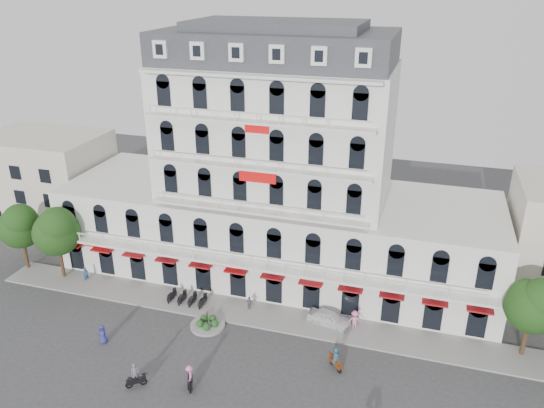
{
  "coord_description": "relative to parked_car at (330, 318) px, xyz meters",
  "views": [
    {
      "loc": [
        14.25,
        -30.62,
        29.57
      ],
      "look_at": [
        1.94,
        10.0,
        11.19
      ],
      "focal_mm": 35.0,
      "sensor_mm": 36.0,
      "label": 1
    }
  ],
  "objects": [
    {
      "name": "pedestrian_far",
      "position": [
        -25.86,
        0.0,
        0.12
      ],
      "size": [
        0.62,
        0.71,
        1.64
      ],
      "primitive_type": "imported",
      "rotation": [
        0.0,
        0.0,
        1.1
      ],
      "color": "#2A4A80",
      "rests_on": "ground"
    },
    {
      "name": "tree_west_inner",
      "position": [
        -28.57,
        -0.02,
        4.98
      ],
      "size": [
        4.76,
        4.76,
        8.25
      ],
      "color": "#382314",
      "rests_on": "ground"
    },
    {
      "name": "pedestrian_mid",
      "position": [
        -7.78,
        0.0,
        0.05
      ],
      "size": [
        0.89,
        0.39,
        1.51
      ],
      "primitive_type": "imported",
      "rotation": [
        0.0,
        0.0,
        3.11
      ],
      "color": "slate",
      "rests_on": "ground"
    },
    {
      "name": "flank_building_west",
      "position": [
        -37.63,
        10.5,
        5.3
      ],
      "size": [
        14.0,
        10.0,
        12.0
      ],
      "primitive_type": "cube",
      "color": "beige",
      "rests_on": "ground"
    },
    {
      "name": "parked_car",
      "position": [
        0.0,
        0.0,
        0.0
      ],
      "size": [
        4.37,
        2.4,
        1.41
      ],
      "primitive_type": "imported",
      "rotation": [
        0.0,
        0.0,
        1.38
      ],
      "color": "white",
      "rests_on": "ground"
    },
    {
      "name": "rider_west",
      "position": [
        -12.89,
        -12.24,
        0.28
      ],
      "size": [
        1.45,
        1.16,
        2.19
      ],
      "rotation": [
        0.0,
        0.0,
        0.63
      ],
      "color": "black",
      "rests_on": "ground"
    },
    {
      "name": "tree_west_outer",
      "position": [
        -33.57,
        0.48,
        4.64
      ],
      "size": [
        4.5,
        4.48,
        7.76
      ],
      "color": "#382314",
      "rests_on": "ground"
    },
    {
      "name": "ground",
      "position": [
        -7.63,
        -9.5,
        -0.7
      ],
      "size": [
        120.0,
        120.0,
        0.0
      ],
      "primitive_type": "plane",
      "color": "#38383A",
      "rests_on": "ground"
    },
    {
      "name": "rider_east",
      "position": [
        1.6,
        -5.7,
        0.28
      ],
      "size": [
        1.29,
        1.32,
        2.03
      ],
      "rotation": [
        0.0,
        0.0,
        2.34
      ],
      "color": "brown",
      "rests_on": "ground"
    },
    {
      "name": "sidewalk",
      "position": [
        -7.63,
        -0.5,
        -0.62
      ],
      "size": [
        53.0,
        4.0,
        0.16
      ],
      "primitive_type": "cube",
      "color": "gray",
      "rests_on": "ground"
    },
    {
      "name": "main_building",
      "position": [
        -7.63,
        8.5,
        9.26
      ],
      "size": [
        45.0,
        15.0,
        25.8
      ],
      "color": "silver",
      "rests_on": "ground"
    },
    {
      "name": "traffic_island",
      "position": [
        -10.63,
        -3.5,
        -0.45
      ],
      "size": [
        3.2,
        3.2,
        1.6
      ],
      "color": "gray",
      "rests_on": "ground"
    },
    {
      "name": "pedestrian_right",
      "position": [
        2.27,
        0.0,
        0.25
      ],
      "size": [
        1.35,
        0.93,
        1.91
      ],
      "primitive_type": "imported",
      "rotation": [
        0.0,
        0.0,
        3.33
      ],
      "color": "pink",
      "rests_on": "ground"
    },
    {
      "name": "pedestrian_left",
      "position": [
        -18.39,
        -8.3,
        0.19
      ],
      "size": [
        0.96,
        0.71,
        1.79
      ],
      "primitive_type": "imported",
      "rotation": [
        0.0,
        0.0,
        0.18
      ],
      "color": "navy",
      "rests_on": "ground"
    },
    {
      "name": "tree_east_inner",
      "position": [
        16.43,
        0.48,
        4.51
      ],
      "size": [
        4.4,
        4.37,
        7.57
      ],
      "color": "#382314",
      "rests_on": "ground"
    },
    {
      "name": "parked_scooter_row",
      "position": [
        -13.98,
        -0.7,
        -0.7
      ],
      "size": [
        4.4,
        1.8,
        1.1
      ],
      "primitive_type": null,
      "color": "black",
      "rests_on": "ground"
    },
    {
      "name": "rider_center",
      "position": [
        -8.81,
        -11.12,
        0.37
      ],
      "size": [
        0.96,
        1.6,
        2.07
      ],
      "rotation": [
        0.0,
        0.0,
        5.13
      ],
      "color": "black",
      "rests_on": "ground"
    }
  ]
}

